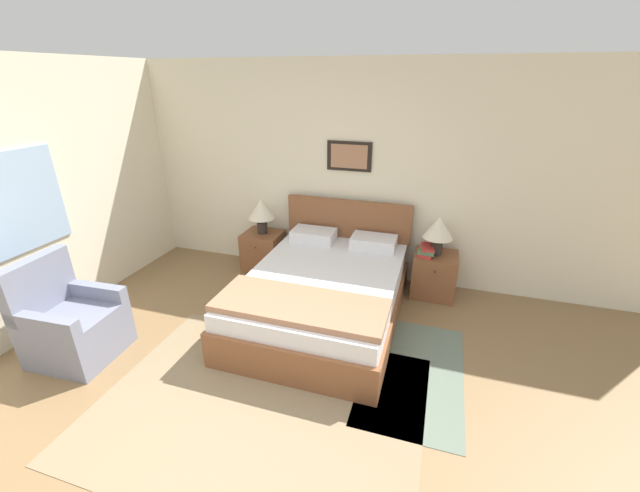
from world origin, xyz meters
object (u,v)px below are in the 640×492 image
at_px(table_lamp_near_window, 261,210).
at_px(table_lamp_by_door, 439,229).
at_px(armchair, 71,325).
at_px(nightstand_near_window, 264,251).
at_px(nightstand_by_door, 434,274).
at_px(bed, 324,293).

relative_size(table_lamp_near_window, table_lamp_by_door, 1.00).
relative_size(armchair, nightstand_near_window, 1.82).
xyz_separation_m(nightstand_by_door, table_lamp_by_door, (-0.01, 0.01, 0.57)).
bearing_deg(table_lamp_near_window, bed, -38.09).
distance_m(nightstand_by_door, table_lamp_by_door, 0.57).
height_order(armchair, table_lamp_near_window, table_lamp_near_window).
bearing_deg(armchair, nightstand_near_window, 153.31).
bearing_deg(nightstand_by_door, table_lamp_by_door, 143.92).
xyz_separation_m(bed, table_lamp_by_door, (1.08, 0.86, 0.54)).
bearing_deg(table_lamp_by_door, nightstand_near_window, -179.74).
height_order(bed, armchair, bed).
bearing_deg(bed, nightstand_by_door, 37.78).
relative_size(bed, table_lamp_by_door, 4.74).
bearing_deg(nightstand_near_window, armchair, -113.44).
bearing_deg(armchair, bed, 119.09).
bearing_deg(nightstand_near_window, table_lamp_near_window, 90.95).
relative_size(bed, nightstand_by_door, 4.11).
relative_size(nightstand_by_door, table_lamp_near_window, 1.15).
distance_m(table_lamp_near_window, table_lamp_by_door, 2.18).
height_order(armchair, nightstand_near_window, armchair).
bearing_deg(table_lamp_by_door, bed, -141.56).
bearing_deg(nightstand_by_door, armchair, -145.66).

